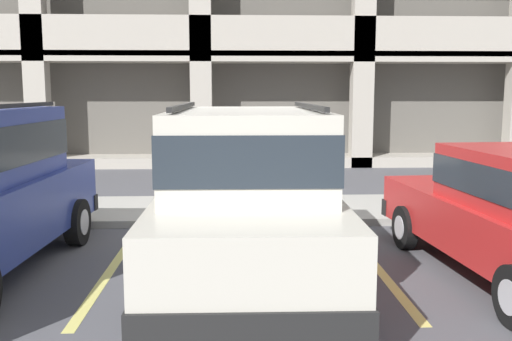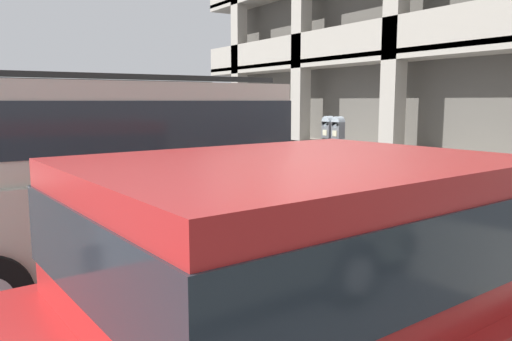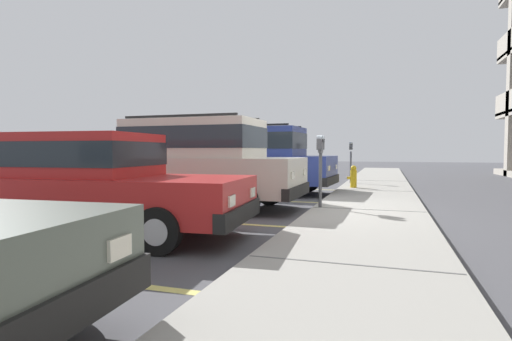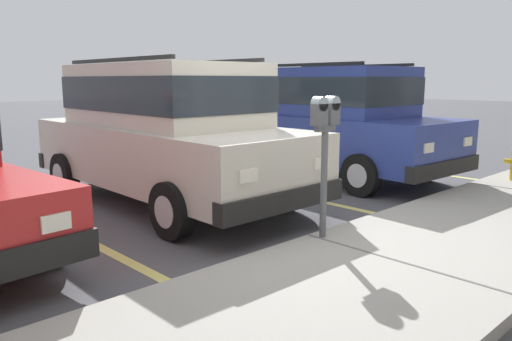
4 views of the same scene
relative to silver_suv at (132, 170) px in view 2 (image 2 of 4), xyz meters
name	(u,v)px [view 2 (image 2 of 4)]	position (x,y,z in m)	size (l,w,h in m)	color
ground_plane	(314,241)	(-0.01, 2.46, -1.14)	(80.00, 80.00, 0.10)	#4C4C51
sidewalk	(383,220)	(-0.01, 3.76, -1.03)	(40.00, 2.20, 0.12)	#9E9B93
parking_stall_lines	(308,301)	(1.64, 1.06, -1.08)	(13.28, 4.80, 0.01)	#DBD16B
silver_suv	(132,170)	(0.00, 0.00, 0.00)	(2.05, 4.80, 2.03)	beige
red_sedan	(81,145)	(-3.34, 0.27, 0.00)	(2.18, 4.87, 2.03)	navy
dark_hatchback	(324,298)	(3.18, -0.08, -0.27)	(2.08, 4.60, 1.54)	red
parking_meter_near	(333,144)	(-0.08, 2.81, 0.13)	(0.35, 0.12, 1.48)	#595B60
parking_meter_far	(157,129)	(-6.66, 2.85, 0.01)	(0.15, 0.12, 1.49)	#595B60
fire_hydrant	(200,162)	(-4.77, 3.10, -0.62)	(0.30, 0.30, 0.70)	gold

